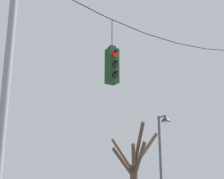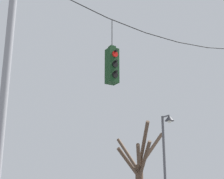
# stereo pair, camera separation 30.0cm
# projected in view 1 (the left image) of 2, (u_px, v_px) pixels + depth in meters

# --- Properties ---
(utility_pole_left) EXTENTS (0.21, 0.21, 8.54)m
(utility_pole_left) POSITION_uv_depth(u_px,v_px,m) (5.00, 99.00, 8.67)
(utility_pole_left) COLOR gray
(utility_pole_left) RESTS_ON ground_plane
(span_wire) EXTENTS (10.73, 0.03, 0.86)m
(span_wire) POSITION_uv_depth(u_px,v_px,m) (161.00, 31.00, 12.45)
(span_wire) COLOR black
(traffic_light_near_right_pole) EXTENTS (0.34, 0.46, 2.20)m
(traffic_light_near_right_pole) POSITION_uv_depth(u_px,v_px,m) (112.00, 65.00, 10.82)
(traffic_light_near_right_pole) COLOR #143819
(street_lamp) EXTENTS (0.43, 0.76, 5.44)m
(street_lamp) POSITION_uv_depth(u_px,v_px,m) (163.00, 151.00, 15.49)
(street_lamp) COLOR #515156
(street_lamp) RESTS_ON ground_plane
(bare_tree) EXTENTS (3.60, 4.21, 5.83)m
(bare_tree) POSITION_uv_depth(u_px,v_px,m) (134.00, 176.00, 20.06)
(bare_tree) COLOR brown
(bare_tree) RESTS_ON ground_plane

